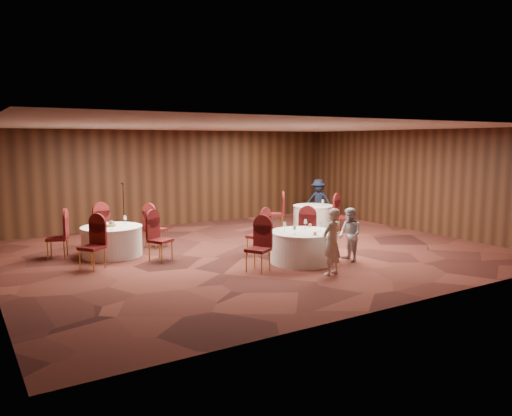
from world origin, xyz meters
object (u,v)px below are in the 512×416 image
man_c (318,200)px  table_main (302,247)px  woman_a (332,242)px  woman_b (350,235)px  table_right (313,216)px  mic_stand (124,221)px  table_left (112,241)px

man_c → table_main: bearing=-73.9°
table_main → woman_a: (-0.13, -1.20, 0.34)m
woman_b → table_right: bearing=163.4°
table_main → woman_b: 1.17m
table_right → table_main: bearing=-131.2°
man_c → woman_a: bearing=-68.1°
table_main → table_right: (3.17, 3.62, 0.00)m
woman_a → woman_b: bearing=-162.7°
table_main → table_right: 4.81m
mic_stand → table_right: bearing=-16.1°
table_left → mic_stand: size_ratio=0.92×
table_right → mic_stand: 6.03m
table_left → mic_stand: (0.99, 2.25, 0.10)m
woman_a → woman_b: (1.16, 0.71, -0.08)m
table_main → mic_stand: 5.90m
woman_b → man_c: man_c is taller
mic_stand → woman_a: 6.96m
table_main → woman_a: bearing=-96.0°
man_c → table_left: bearing=-110.8°
table_main → table_right: same height
table_main → woman_a: size_ratio=1.07×
table_left → table_right: same height
table_main → man_c: size_ratio=1.02×
table_main → woman_b: woman_b is taller
mic_stand → man_c: bearing=-6.5°
woman_a → table_left: bearing=-64.9°
woman_b → table_main: bearing=-104.5°
table_main → mic_stand: (-2.63, 5.29, 0.10)m
table_main → mic_stand: bearing=116.4°
table_main → table_left: (-3.62, 3.04, 0.00)m
mic_stand → man_c: size_ratio=1.08×
man_c → table_right: bearing=-77.6°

